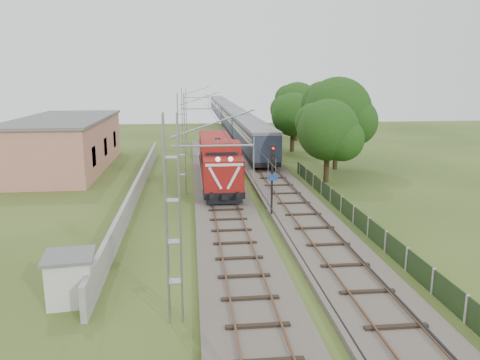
{
  "coord_description": "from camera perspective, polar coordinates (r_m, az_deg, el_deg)",
  "views": [
    {
      "loc": [
        -2.29,
        -24.76,
        9.25
      ],
      "look_at": [
        1.07,
        6.84,
        2.2
      ],
      "focal_mm": 35.0,
      "sensor_mm": 36.0,
      "label": 1
    }
  ],
  "objects": [
    {
      "name": "tree_a",
      "position": [
        41.94,
        10.76,
        5.92
      ],
      "size": [
        5.68,
        5.41,
        7.37
      ],
      "color": "#3E2D19",
      "rests_on": "ground"
    },
    {
      "name": "signal_post",
      "position": [
        30.51,
        3.98,
        1.48
      ],
      "size": [
        0.55,
        0.43,
        4.99
      ],
      "color": "black",
      "rests_on": "ground"
    },
    {
      "name": "station_building",
      "position": [
        50.82,
        -20.55,
        4.23
      ],
      "size": [
        8.4,
        20.4,
        5.22
      ],
      "color": "#B57561",
      "rests_on": "ground"
    },
    {
      "name": "tree_d",
      "position": [
        69.3,
        7.06,
        9.15
      ],
      "size": [
        6.55,
        6.24,
        8.5
      ],
      "color": "#3E2D19",
      "rests_on": "ground"
    },
    {
      "name": "locomotive",
      "position": [
        40.75,
        -2.76,
        2.54
      ],
      "size": [
        2.94,
        16.8,
        4.27
      ],
      "color": "black",
      "rests_on": "ground"
    },
    {
      "name": "track_side",
      "position": [
        46.25,
        3.12,
        1.18
      ],
      "size": [
        4.2,
        80.0,
        0.45
      ],
      "color": "#6B6054",
      "rests_on": "ground"
    },
    {
      "name": "fence",
      "position": [
        30.84,
        13.73,
        -4.15
      ],
      "size": [
        0.12,
        32.0,
        1.2
      ],
      "color": "black",
      "rests_on": "ground"
    },
    {
      "name": "tree_c",
      "position": [
        58.81,
        6.54,
        7.87
      ],
      "size": [
        5.67,
        5.4,
        7.35
      ],
      "color": "#3E2D19",
      "rests_on": "ground"
    },
    {
      "name": "coach_rake",
      "position": [
        88.22,
        -1.32,
        8.08
      ],
      "size": [
        2.94,
        87.58,
        3.39
      ],
      "color": "black",
      "rests_on": "ground"
    },
    {
      "name": "track_main",
      "position": [
        33.11,
        -1.87,
        -3.39
      ],
      "size": [
        4.2,
        70.0,
        0.45
      ],
      "color": "#6B6054",
      "rests_on": "ground"
    },
    {
      "name": "tree_b",
      "position": [
        48.01,
        11.89,
        8.09
      ],
      "size": [
        7.14,
        6.8,
        9.25
      ],
      "color": "#3E2D19",
      "rests_on": "ground"
    },
    {
      "name": "catenary",
      "position": [
        37.13,
        -7.04,
        4.36
      ],
      "size": [
        3.31,
        70.0,
        8.0
      ],
      "color": "gray",
      "rests_on": "ground"
    },
    {
      "name": "boundary_wall",
      "position": [
        37.96,
        -12.28,
        -0.72
      ],
      "size": [
        0.25,
        40.0,
        1.5
      ],
      "primitive_type": "cube",
      "color": "#9E9E99",
      "rests_on": "ground"
    },
    {
      "name": "relay_hut",
      "position": [
        21.07,
        -19.98,
        -11.17
      ],
      "size": [
        2.24,
        2.24,
        2.09
      ],
      "color": "silver",
      "rests_on": "ground"
    },
    {
      "name": "ground",
      "position": [
        26.53,
        -0.74,
        -7.9
      ],
      "size": [
        140.0,
        140.0,
        0.0
      ],
      "primitive_type": "plane",
      "color": "#32481B",
      "rests_on": "ground"
    }
  ]
}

